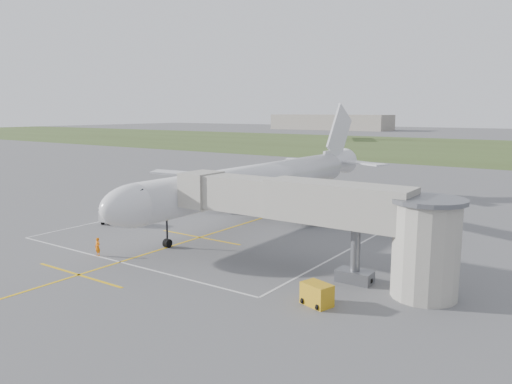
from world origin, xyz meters
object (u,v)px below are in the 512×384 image
Objects in this scene: gpu_unit at (317,294)px; ramp_worker_wing at (176,205)px; jet_bridge at (328,215)px; baggage_cart at (113,216)px; ramp_worker_nose at (98,247)px; airliner at (261,181)px.

gpu_unit is 33.75m from ramp_worker_wing.
jet_bridge is 27.70m from baggage_cart.
jet_bridge reaches higher than ramp_worker_nose.
jet_bridge reaches higher than gpu_unit.
ramp_worker_nose is 20.01m from ramp_worker_wing.
airliner reaches higher than ramp_worker_wing.
jet_bridge is at bearing -42.19° from airliner.
ramp_worker_nose is 1.04× the size of ramp_worker_wing.
airliner is at bearing 83.24° from ramp_worker_nose.
airliner is 21.04× the size of gpu_unit.
airliner is at bearing 149.23° from gpu_unit.
jet_bridge reaches higher than baggage_cart.
gpu_unit is 1.38× the size of ramp_worker_nose.
gpu_unit is 20.77m from ramp_worker_nose.
gpu_unit is 0.73× the size of baggage_cart.
baggage_cart is (-27.34, 2.38, -3.77)m from jet_bridge.
ramp_worker_nose is (8.65, -8.78, -0.17)m from baggage_cart.
jet_bridge is at bearing 20.33° from ramp_worker_nose.
baggage_cart is at bearing -134.38° from airliner.
ramp_worker_nose is at bearing -160.18° from gpu_unit.
gpu_unit is at bearing -27.28° from baggage_cart.
airliner reaches higher than ramp_worker_nose.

